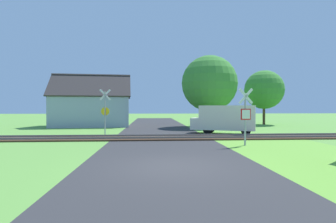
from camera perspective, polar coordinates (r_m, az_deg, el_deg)
The scene contains 9 objects.
ground_plane at distance 9.44m, azimuth 0.74°, elevation -11.89°, with size 160.00×160.00×0.00m, color #5B933D.
road_asphalt at distance 11.39m, azimuth -0.07°, elevation -9.65°, with size 6.54×80.00×0.01m, color #2D2D30.
rail_track at distance 17.62m, azimuth -1.41°, elevation -5.73°, with size 60.00×2.60×0.22m.
stop_sign_near at distance 14.90m, azimuth 16.51°, elevation -0.50°, with size 0.86×0.22×3.15m.
crossing_sign_far at distance 20.74m, azimuth -13.53°, elevation 0.52°, with size 0.88×0.14×3.51m.
house at distance 30.43m, azimuth -16.21°, elevation 0.44°, with size 8.96×6.52×5.81m.
tree_far at distance 34.31m, azimuth 20.18°, elevation 4.47°, with size 4.74×4.74×6.64m.
tree_right at distance 28.53m, azimuth 8.99°, elevation 6.04°, with size 5.96×5.96×7.64m.
mail_truck at distance 21.10m, azimuth 12.34°, elevation -1.44°, with size 5.24×3.59×2.24m.
Camera 1 is at (-0.73, -9.17, 2.08)m, focal length 28.00 mm.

